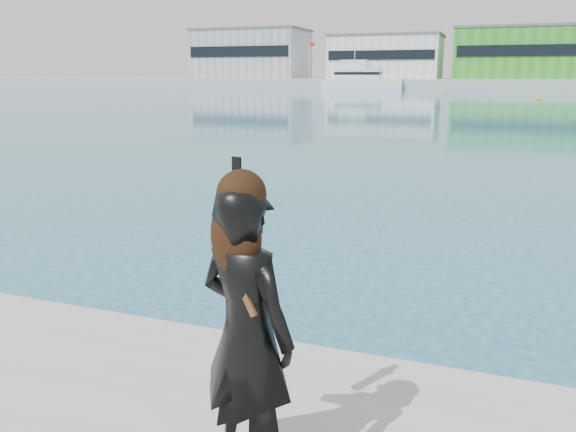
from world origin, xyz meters
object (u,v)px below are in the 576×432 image
motor_yacht (361,79)px  buoy_far (445,94)px  buoy_near (538,100)px  woman (246,325)px

motor_yacht → buoy_far: 28.70m
buoy_near → woman: bearing=-95.1°
motor_yacht → buoy_near: motor_yacht is taller
buoy_far → woman: woman is taller
motor_yacht → buoy_far: (18.41, -21.92, -2.13)m
motor_yacht → buoy_near: size_ratio=32.53×
motor_yacht → buoy_near: (30.70, -38.51, -2.13)m
motor_yacht → woman: (24.21, -111.84, -0.38)m
buoy_far → woman: size_ratio=0.27×
motor_yacht → buoy_near: bearing=-51.9°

